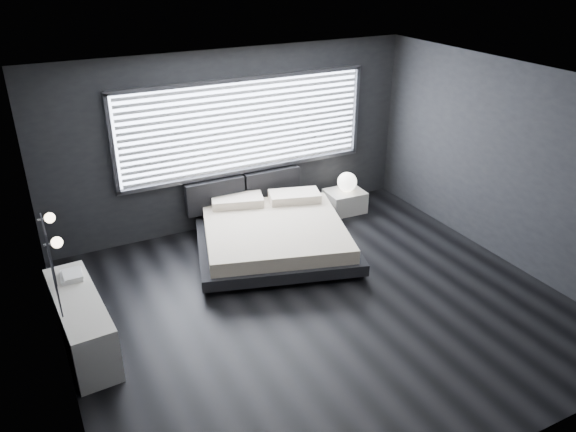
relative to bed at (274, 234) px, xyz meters
name	(u,v)px	position (x,y,z in m)	size (l,w,h in m)	color
room	(321,206)	(-0.13, -1.56, 1.13)	(6.04, 6.00, 2.80)	black
window	(245,126)	(0.07, 1.13, 1.34)	(4.14, 0.09, 1.52)	white
headboard	(244,190)	(-0.01, 1.08, 0.30)	(1.96, 0.16, 0.52)	black
sconce_near	(57,242)	(-3.01, -1.51, 1.33)	(0.18, 0.11, 0.11)	silver
sconce_far	(49,218)	(-3.01, -0.91, 1.33)	(0.18, 0.11, 0.11)	silver
wall_art_upper	(49,249)	(-3.10, -2.11, 1.58)	(0.01, 0.48, 0.48)	#47474C
wall_art_lower	(55,282)	(-3.10, -1.86, 1.11)	(0.01, 0.48, 0.48)	#47474C
bed	(274,234)	(0.00, 0.00, 0.00)	(2.77, 2.70, 0.58)	black
nightstand	(345,201)	(1.68, 0.69, -0.09)	(0.63, 0.52, 0.37)	silver
orb_lamp	(347,182)	(1.71, 0.69, 0.26)	(0.33, 0.33, 0.33)	white
dresser	(82,322)	(-2.91, -1.04, 0.06)	(0.56, 1.66, 0.65)	silver
book_stack	(72,275)	(-2.89, -0.58, 0.41)	(0.27, 0.34, 0.07)	white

